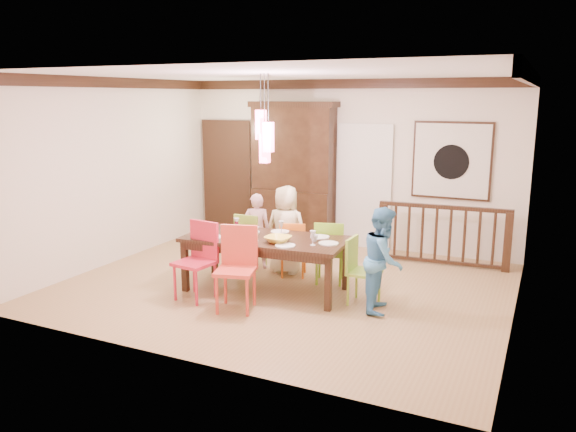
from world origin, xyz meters
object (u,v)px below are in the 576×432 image
at_px(person_far_left, 257,231).
at_px(chair_end_right, 364,267).
at_px(chair_far_left, 252,237).
at_px(china_hutch, 293,173).
at_px(person_far_mid, 286,230).
at_px(balustrade, 443,234).
at_px(dining_table, 266,243).
at_px(person_end_right, 383,260).

bearing_deg(person_far_left, chair_end_right, 136.16).
bearing_deg(chair_far_left, china_hutch, -87.58).
bearing_deg(chair_far_left, chair_end_right, 159.21).
bearing_deg(chair_end_right, person_far_mid, 64.23).
height_order(balustrade, person_far_left, person_far_left).
bearing_deg(balustrade, chair_end_right, -109.27).
height_order(dining_table, chair_far_left, chair_far_left).
xyz_separation_m(dining_table, person_end_right, (1.64, -0.03, -0.02)).
relative_size(dining_table, person_far_left, 1.93).
xyz_separation_m(china_hutch, person_far_mid, (0.68, -1.75, -0.60)).
xyz_separation_m(chair_end_right, person_end_right, (0.27, -0.11, 0.16)).
bearing_deg(dining_table, person_far_left, 120.63).
relative_size(dining_table, person_end_right, 1.73).
height_order(china_hutch, balustrade, china_hutch).
height_order(person_far_left, person_far_mid, person_far_mid).
xyz_separation_m(chair_end_right, person_far_left, (-1.97, 0.79, 0.10)).
distance_m(china_hutch, person_far_mid, 1.97).
relative_size(dining_table, person_far_mid, 1.70).
xyz_separation_m(chair_far_left, chair_end_right, (2.04, -0.75, -0.01)).
distance_m(chair_end_right, person_far_mid, 1.66).
bearing_deg(dining_table, chair_end_right, -0.94).
distance_m(dining_table, chair_far_left, 1.08).
height_order(chair_far_left, person_far_left, person_far_left).
height_order(chair_end_right, person_far_mid, person_far_mid).
bearing_deg(person_far_left, balustrade, -174.04).
bearing_deg(person_far_mid, dining_table, 93.00).
bearing_deg(chair_end_right, person_far_left, 69.90).
height_order(chair_end_right, china_hutch, china_hutch).
bearing_deg(chair_end_right, china_hutch, 42.20).
bearing_deg(person_far_left, dining_table, 102.72).
bearing_deg(person_far_left, person_end_right, 136.07).
xyz_separation_m(dining_table, person_far_left, (-0.60, 0.87, -0.08)).
height_order(china_hutch, person_far_left, china_hutch).
relative_size(chair_end_right, balustrade, 0.42).
distance_m(person_far_left, person_far_mid, 0.52).
bearing_deg(china_hutch, person_far_mid, -68.73).
bearing_deg(person_end_right, china_hutch, 33.74).
relative_size(chair_end_right, person_far_left, 0.73).
height_order(dining_table, balustrade, balustrade).
bearing_deg(china_hutch, chair_end_right, -49.46).
xyz_separation_m(person_far_mid, person_end_right, (1.73, -0.87, -0.01)).
relative_size(chair_end_right, china_hutch, 0.34).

